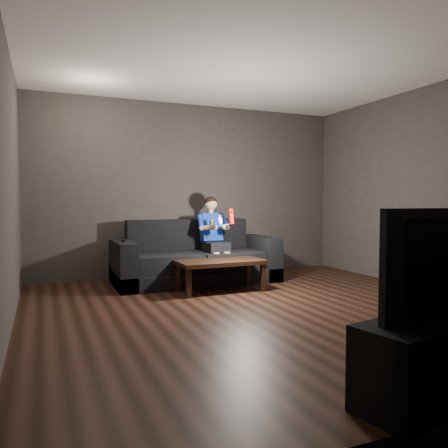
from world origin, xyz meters
name	(u,v)px	position (x,y,z in m)	size (l,w,h in m)	color
floor	(266,309)	(0.00, 0.00, 0.00)	(5.00, 5.00, 0.00)	black
back_wall	(192,190)	(0.00, 2.50, 1.35)	(5.00, 0.04, 2.70)	#3C3934
left_wall	(6,180)	(-2.50, 0.00, 1.35)	(0.04, 5.00, 2.70)	#3C3934
right_wall	(438,187)	(2.50, 0.00, 1.35)	(0.04, 5.00, 2.70)	#3C3934
ceiling	(268,56)	(0.00, 0.00, 2.70)	(5.00, 5.00, 0.02)	white
sofa	(195,262)	(-0.18, 1.84, 0.29)	(2.32, 1.00, 0.90)	black
child	(214,231)	(0.08, 1.77, 0.74)	(0.46, 0.56, 1.12)	black
wii_remote_red	(231,216)	(0.17, 1.34, 0.96)	(0.06, 0.08, 0.21)	red
nunchuk_white	(220,220)	(0.00, 1.34, 0.92)	(0.07, 0.10, 0.16)	silver
wii_remote_black	(123,240)	(-1.23, 1.75, 0.65)	(0.06, 0.17, 0.03)	black
coffee_table	(220,264)	(-0.10, 1.09, 0.35)	(1.13, 0.59, 0.41)	black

